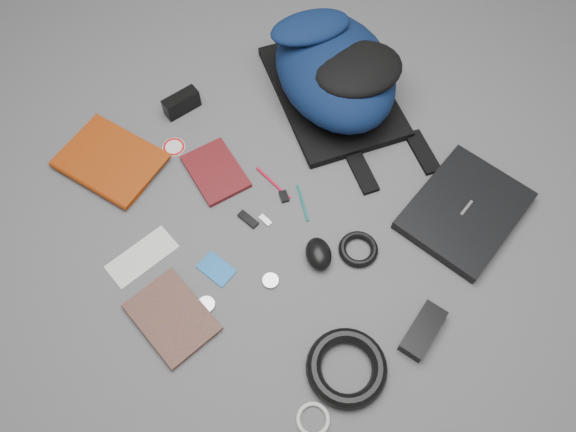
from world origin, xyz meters
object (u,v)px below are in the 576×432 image
laptop (465,211)px  dvd_case (216,172)px  backpack (335,70)px  mouse (319,254)px  comic_book (146,338)px  compact_camera (181,103)px  power_brick (423,331)px  textbook_red (87,187)px

laptop → dvd_case: bearing=119.1°
backpack → mouse: 0.58m
comic_book → compact_camera: (0.42, 0.60, 0.02)m
comic_book → power_brick: power_brick is taller
textbook_red → mouse: bearing=-76.2°
compact_camera → power_brick: bearing=-84.2°
dvd_case → mouse: mouse is taller
textbook_red → comic_book: textbook_red is taller
laptop → comic_book: (-0.91, 0.16, -0.01)m
textbook_red → dvd_case: size_ratio=1.48×
backpack → comic_book: bearing=-141.8°
laptop → compact_camera: 0.91m
backpack → textbook_red: bearing=-173.3°
compact_camera → mouse: 0.65m
comic_book → dvd_case: size_ratio=1.14×
power_brick → dvd_case: bearing=83.9°
laptop → comic_book: laptop is taller
laptop → dvd_case: size_ratio=1.75×
dvd_case → power_brick: size_ratio=1.33×
dvd_case → compact_camera: 0.26m
laptop → textbook_red: bearing=125.8°
comic_book → mouse: (0.49, -0.05, 0.02)m
comic_book → mouse: mouse is taller
backpack → power_brick: backpack is taller
textbook_red → comic_book: bearing=-121.4°
comic_book → power_brick: (0.59, -0.36, 0.01)m
compact_camera → backpack: bearing=-29.8°
comic_book → dvd_case: (0.39, 0.34, -0.00)m
textbook_red → comic_book: size_ratio=1.30×
textbook_red → dvd_case: bearing=-49.1°
laptop → mouse: mouse is taller
comic_book → textbook_red: bearing=75.3°
mouse → textbook_red: bearing=149.9°
backpack → laptop: size_ratio=1.56×
mouse → comic_book: bearing=-165.2°
mouse → compact_camera: bearing=116.8°
comic_book → compact_camera: compact_camera is taller
textbook_red → mouse: mouse is taller
laptop → comic_book: bearing=152.8°
mouse → backpack: bearing=71.8°
backpack → compact_camera: bearing=167.8°
laptop → mouse: bearing=148.1°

